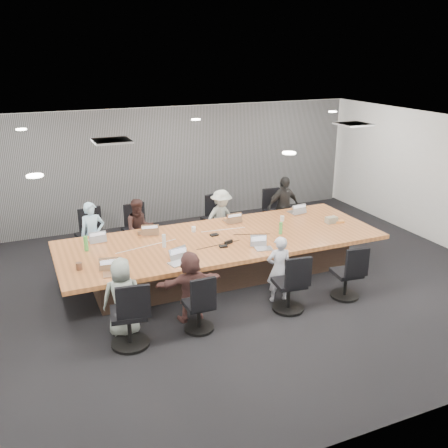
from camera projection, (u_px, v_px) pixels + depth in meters
name	position (u px, v px, depth m)	size (l,w,h in m)	color
floor	(233.00, 285.00, 9.12)	(10.00, 8.00, 0.00)	black
ceiling	(234.00, 131.00, 8.19)	(10.00, 8.00, 0.00)	white
wall_back	(166.00, 165.00, 12.12)	(10.00, 2.80, 0.00)	silver
wall_front	(390.00, 321.00, 5.19)	(10.00, 2.80, 0.00)	silver
curtain	(167.00, 166.00, 12.06)	(9.80, 0.04, 2.80)	slate
conference_table	(222.00, 255.00, 9.42)	(6.00, 2.20, 0.74)	#432F24
chair_0	(91.00, 239.00, 10.08)	(0.59, 0.59, 0.87)	black
chair_1	(136.00, 234.00, 10.43)	(0.57, 0.57, 0.84)	black
chair_2	(215.00, 222.00, 11.10)	(0.57, 0.57, 0.85)	black
chair_3	(275.00, 215.00, 11.67)	(0.53, 0.53, 0.79)	black
chair_4	(129.00, 318.00, 7.13)	(0.59, 0.59, 0.88)	black
chair_5	(199.00, 309.00, 7.55)	(0.49, 0.49, 0.72)	black
chair_6	(289.00, 287.00, 8.12)	(0.55, 0.55, 0.81)	black
chair_7	(346.00, 277.00, 8.55)	(0.52, 0.52, 0.76)	black
person_0	(93.00, 235.00, 9.71)	(0.48, 0.31, 1.31)	#A2D0EC
laptop_0	(97.00, 240.00, 9.20)	(0.31, 0.21, 0.02)	#B2B2B7
person_1	(140.00, 229.00, 10.06)	(0.62, 0.48, 1.27)	#331F1D
laptop_1	(147.00, 233.00, 9.54)	(0.33, 0.23, 0.02)	#8C6647
person_2	(221.00, 218.00, 10.73)	(0.81, 0.47, 1.26)	#A9B2A9
laptop_2	(232.00, 221.00, 10.21)	(0.32, 0.22, 0.02)	#8C6647
person_3	(283.00, 207.00, 11.27)	(0.82, 0.34, 1.40)	black
laptop_3	(296.00, 212.00, 10.78)	(0.34, 0.23, 0.02)	#B2B2B7
person_4	(123.00, 297.00, 7.38)	(0.60, 0.39, 1.22)	gray
laptop_4	(114.00, 274.00, 7.81)	(0.35, 0.24, 0.02)	#8C6647
person_5	(191.00, 286.00, 7.79)	(1.07, 0.34, 1.15)	brown
laptop_5	(179.00, 263.00, 8.20)	(0.33, 0.23, 0.02)	#B2B2B7
person_6	(279.00, 269.00, 8.37)	(0.43, 0.28, 1.17)	silver
laptop_6	(264.00, 249.00, 8.79)	(0.30, 0.20, 0.02)	#B2B2B7
bottle_green_left	(86.00, 244.00, 8.68)	(0.08, 0.08, 0.27)	green
bottle_green_right	(281.00, 228.00, 9.48)	(0.07, 0.07, 0.23)	green
bottle_clear	(164.00, 241.00, 8.85)	(0.07, 0.07, 0.23)	silver
cup_white_far	(194.00, 229.00, 9.61)	(0.08, 0.08, 0.10)	white
cup_white_near	(282.00, 218.00, 10.23)	(0.08, 0.08, 0.10)	white
mug_brown	(79.00, 266.00, 7.96)	(0.10, 0.10, 0.12)	brown
mic_left	(223.00, 246.00, 8.88)	(0.14, 0.09, 0.03)	black
mic_right	(214.00, 235.00, 9.43)	(0.15, 0.10, 0.03)	black
stapler	(229.00, 242.00, 9.02)	(0.17, 0.04, 0.07)	black
canvas_bag	(331.00, 220.00, 10.10)	(0.23, 0.14, 0.13)	gray
snack_packet	(339.00, 221.00, 10.14)	(0.17, 0.11, 0.04)	orange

